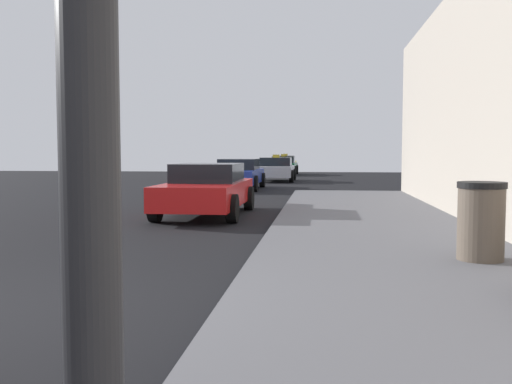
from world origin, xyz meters
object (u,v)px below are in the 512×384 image
(car_green, at_px, (283,165))
(car_yellow, at_px, (285,163))
(car_blue, at_px, (238,174))
(trash_bin, at_px, (481,221))
(car_silver, at_px, (276,169))
(car_red, at_px, (207,189))

(car_green, relative_size, car_yellow, 1.08)
(car_blue, xyz_separation_m, car_green, (0.85, 15.85, 0.00))
(trash_bin, relative_size, car_yellow, 0.24)
(car_blue, relative_size, car_yellow, 1.10)
(car_yellow, bearing_deg, trash_bin, 97.13)
(car_silver, distance_m, car_yellow, 17.66)
(car_blue, height_order, car_silver, car_silver)
(car_silver, relative_size, car_yellow, 0.98)
(car_red, height_order, car_silver, car_silver)
(car_silver, distance_m, car_green, 9.09)
(car_red, xyz_separation_m, car_green, (0.19, 25.82, 0.00))
(car_red, bearing_deg, car_blue, -86.18)
(car_blue, height_order, car_green, car_green)
(trash_bin, distance_m, car_yellow, 40.80)
(car_red, bearing_deg, car_yellow, -89.64)
(trash_bin, xyz_separation_m, car_green, (-4.66, 31.92, -0.01))
(car_blue, bearing_deg, trash_bin, 108.94)
(car_green, xyz_separation_m, car_yellow, (-0.41, 8.56, -0.00))
(car_red, distance_m, car_blue, 9.99)
(trash_bin, relative_size, car_blue, 0.22)
(car_blue, distance_m, car_yellow, 24.42)
(car_green, bearing_deg, trash_bin, 98.31)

